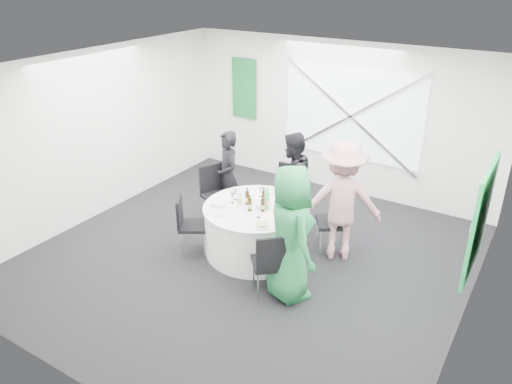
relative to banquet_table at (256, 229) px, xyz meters
The scene contains 46 objects.
floor 0.43m from the banquet_table, 90.00° to the right, with size 6.00×6.00×0.00m, color black.
ceiling 2.43m from the banquet_table, 90.00° to the right, with size 6.00×6.00×0.00m, color silver.
wall_back 2.98m from the banquet_table, 90.00° to the left, with size 6.00×6.00×0.00m, color white.
wall_front 3.36m from the banquet_table, 90.00° to the right, with size 6.00×6.00×0.00m, color white.
wall_left 3.17m from the banquet_table, behind, with size 6.00×6.00×0.00m, color white.
wall_right 3.17m from the banquet_table, ahead, with size 6.00×6.00×0.00m, color white.
window_panel 2.99m from the banquet_table, 83.80° to the left, with size 2.60×0.03×1.60m, color white.
window_brace_a 2.96m from the banquet_table, 83.71° to the left, with size 0.05×0.05×3.16m, color silver.
window_brace_b 2.96m from the banquet_table, 83.71° to the left, with size 0.05×0.05×3.16m, color silver.
green_banner 3.65m from the banquet_table, 126.03° to the left, with size 0.55×0.04×1.20m, color #146430.
green_sign 3.08m from the banquet_table, ahead, with size 0.05×1.20×1.40m, color #1A9441.
banquet_table is the anchor object (origin of this frame).
chair_back 1.21m from the banquet_table, 96.00° to the left, with size 0.48×0.49×0.97m.
chair_back_left 1.24m from the banquet_table, 156.02° to the left, with size 0.59×0.59×0.98m.
chair_back_right 1.26m from the banquet_table, 32.60° to the left, with size 0.64×0.64×1.02m.
chair_front_right 1.15m from the banquet_table, 48.65° to the right, with size 0.61×0.61×0.95m.
chair_front_left 1.03m from the banquet_table, 148.33° to the right, with size 0.57×0.56×0.90m.
person_man_back_left 1.30m from the banquet_table, 144.45° to the left, with size 0.56×0.37×1.53m, color black.
person_man_back 1.12m from the banquet_table, 88.07° to the left, with size 0.78×0.43×1.60m, color black.
person_woman_pink 1.34m from the banquet_table, 26.89° to the left, with size 1.17×0.54×1.81m, color #C27E88.
person_woman_green 1.26m from the banquet_table, 35.99° to the right, with size 0.89×0.58×1.83m, color #20773F.
plate_back 0.70m from the banquet_table, 98.68° to the left, with size 0.28×0.28×0.01m.
plate_back_left 0.68m from the banquet_table, 146.48° to the left, with size 0.25×0.25×0.01m.
plate_back_right 0.71m from the banquet_table, 30.88° to the left, with size 0.28×0.28×0.04m.
plate_front_right 0.70m from the banquet_table, 49.41° to the right, with size 0.26×0.26×0.04m.
plate_front_left 0.71m from the banquet_table, 130.03° to the right, with size 0.26×0.26×0.01m.
napkin 0.69m from the banquet_table, 148.10° to the right, with size 0.19×0.13×0.05m, color silver.
beer_bottle_a 0.51m from the banquet_table, behind, with size 0.06×0.06×0.27m.
beer_bottle_b 0.51m from the banquet_table, 68.56° to the left, with size 0.06×0.06×0.27m.
beer_bottle_c 0.50m from the banquet_table, 22.62° to the right, with size 0.06×0.06×0.24m.
beer_bottle_d 0.50m from the banquet_table, 93.58° to the right, with size 0.06×0.06×0.25m.
green_water_bottle 0.54m from the banquet_table, ahead, with size 0.08×0.08×0.33m.
clear_water_bottle 0.55m from the banquet_table, 160.93° to the right, with size 0.08×0.08×0.28m.
wine_glass_a 0.62m from the banquet_table, 110.04° to the left, with size 0.07×0.07×0.17m.
wine_glass_b 0.61m from the banquet_table, 52.01° to the right, with size 0.07×0.07×0.17m.
wine_glass_c 0.64m from the banquet_table, 52.79° to the left, with size 0.07×0.07×0.17m.
wine_glass_d 0.64m from the banquet_table, behind, with size 0.07×0.07×0.17m.
wine_glass_e 0.63m from the banquet_table, 168.97° to the right, with size 0.07×0.07×0.17m.
fork_a 0.69m from the banquet_table, 152.97° to the right, with size 0.01×0.15×0.01m, color silver.
knife_a 0.69m from the banquet_table, 117.56° to the right, with size 0.01×0.15×0.01m, color silver.
fork_b 0.69m from the banquet_table, 62.69° to the right, with size 0.01×0.15×0.01m, color silver.
knife_b 0.69m from the banquet_table, 20.06° to the right, with size 0.01×0.15×0.01m, color silver.
fork_c 0.69m from the banquet_table, 78.14° to the left, with size 0.01×0.15×0.01m, color silver.
knife_c 0.69m from the banquet_table, 101.37° to the left, with size 0.01×0.15×0.01m, color silver.
fork_d 0.69m from the banquet_table, 15.12° to the left, with size 0.01×0.15×0.01m, color silver.
knife_d 0.69m from the banquet_table, 50.29° to the left, with size 0.01×0.15×0.01m, color silver.
Camera 1 is at (3.46, -5.33, 4.04)m, focal length 35.00 mm.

